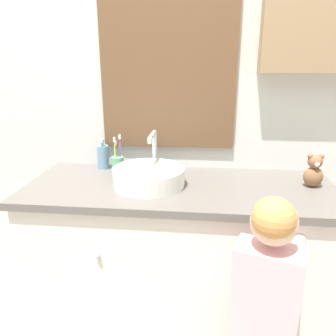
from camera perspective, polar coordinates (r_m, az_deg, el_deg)
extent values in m
cube|color=silver|center=(1.78, 3.04, 14.28)|extent=(3.20, 0.06, 2.50)
cube|color=brown|center=(1.75, -0.04, 22.11)|extent=(0.70, 0.02, 1.14)
cube|color=#B2C1CC|center=(1.74, -0.07, 22.12)|extent=(0.64, 0.01, 1.08)
cube|color=silver|center=(1.75, 1.94, -15.93)|extent=(1.43, 0.54, 0.77)
cube|color=#605B56|center=(1.57, 2.09, -3.60)|extent=(1.47, 0.58, 0.03)
sphere|color=silver|center=(1.47, -12.20, -14.66)|extent=(0.02, 0.02, 0.02)
sphere|color=silver|center=(1.43, 15.00, -16.04)|extent=(0.02, 0.02, 0.02)
cylinder|color=white|center=(1.55, -3.37, -1.52)|extent=(0.34, 0.34, 0.09)
cylinder|color=silver|center=(1.53, -3.40, -0.16)|extent=(0.28, 0.28, 0.01)
cylinder|color=silver|center=(1.71, -2.35, 2.72)|extent=(0.02, 0.02, 0.22)
cylinder|color=silver|center=(1.61, -2.80, 5.75)|extent=(0.02, 0.15, 0.02)
cylinder|color=silver|center=(1.54, -3.23, 4.71)|extent=(0.02, 0.02, 0.02)
sphere|color=white|center=(1.72, 0.76, 0.27)|extent=(0.05, 0.05, 0.05)
cylinder|color=#66B27F|center=(1.77, -8.73, 0.73)|extent=(0.07, 0.07, 0.08)
cylinder|color=#8E56B7|center=(1.75, -8.29, 2.77)|extent=(0.01, 0.01, 0.18)
cube|color=white|center=(1.73, -8.41, 5.39)|extent=(0.01, 0.02, 0.02)
cylinder|color=#47B26B|center=(1.78, -9.04, 2.31)|extent=(0.01, 0.01, 0.15)
cube|color=white|center=(1.76, -9.14, 4.30)|extent=(0.01, 0.02, 0.02)
cylinder|color=#E5CC4C|center=(1.75, -9.22, 2.50)|extent=(0.01, 0.01, 0.17)
cube|color=white|center=(1.73, -9.34, 4.92)|extent=(0.01, 0.02, 0.02)
cylinder|color=#6B93B2|center=(1.83, -11.22, 1.90)|extent=(0.06, 0.06, 0.13)
cylinder|color=silver|center=(1.81, -11.36, 4.18)|extent=(0.02, 0.02, 0.02)
cube|color=silver|center=(1.79, -11.50, 4.69)|extent=(0.02, 0.03, 0.02)
cube|color=beige|center=(1.29, 16.63, -20.77)|extent=(0.26, 0.19, 0.40)
sphere|color=beige|center=(1.13, 17.96, -8.95)|extent=(0.15, 0.15, 0.15)
sphere|color=tan|center=(1.10, 17.94, -8.36)|extent=(0.14, 0.14, 0.14)
cylinder|color=beige|center=(1.39, 21.79, -11.91)|extent=(0.14, 0.30, 0.05)
cylinder|color=#3884DB|center=(1.51, 22.35, -7.93)|extent=(0.02, 0.05, 0.12)
ellipsoid|color=brown|center=(1.67, 23.93, -1.41)|extent=(0.09, 0.07, 0.10)
sphere|color=brown|center=(1.65, 24.26, 1.05)|extent=(0.07, 0.07, 0.07)
sphere|color=brown|center=(1.63, 23.54, 1.91)|extent=(0.03, 0.03, 0.03)
sphere|color=brown|center=(1.65, 25.18, 1.84)|extent=(0.03, 0.03, 0.03)
sphere|color=silver|center=(1.62, 24.53, 0.60)|extent=(0.02, 0.02, 0.02)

